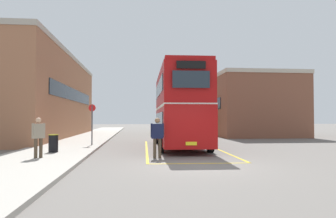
{
  "coord_description": "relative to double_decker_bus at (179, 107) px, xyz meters",
  "views": [
    {
      "loc": [
        -2.32,
        -11.68,
        1.8
      ],
      "look_at": [
        -0.1,
        10.19,
        2.44
      ],
      "focal_mm": 33.46,
      "sensor_mm": 36.0,
      "label": 1
    }
  ],
  "objects": [
    {
      "name": "ground_plane",
      "position": [
        -0.33,
        6.84,
        -2.51
      ],
      "size": [
        135.6,
        135.6,
        0.0
      ],
      "primitive_type": "plane",
      "color": "#66605B"
    },
    {
      "name": "sidewalk_left",
      "position": [
        -6.83,
        9.24,
        -2.44
      ],
      "size": [
        4.0,
        57.6,
        0.14
      ],
      "primitive_type": "cube",
      "color": "#A39E93",
      "rests_on": "ground"
    },
    {
      "name": "brick_building_left",
      "position": [
        -11.33,
        10.7,
        1.26
      ],
      "size": [
        5.93,
        22.82,
        7.53
      ],
      "color": "#9E6647",
      "rests_on": "ground"
    },
    {
      "name": "depot_building_right",
      "position": [
        9.14,
        15.47,
        0.58
      ],
      "size": [
        8.08,
        16.71,
        6.18
      ],
      "color": "brown",
      "rests_on": "ground"
    },
    {
      "name": "double_decker_bus",
      "position": [
        0.0,
        0.0,
        0.0
      ],
      "size": [
        3.05,
        10.1,
        4.75
      ],
      "color": "black",
      "rests_on": "ground"
    },
    {
      "name": "single_deck_bus",
      "position": [
        2.57,
        16.49,
        -0.88
      ],
      "size": [
        3.37,
        8.33,
        3.02
      ],
      "color": "black",
      "rests_on": "ground"
    },
    {
      "name": "pedestrian_boarding",
      "position": [
        -1.71,
        -5.18,
        -1.45
      ],
      "size": [
        0.6,
        0.27,
        1.81
      ],
      "color": "#473828",
      "rests_on": "ground"
    },
    {
      "name": "pedestrian_waiting_near",
      "position": [
        -6.71,
        -5.71,
        -1.4
      ],
      "size": [
        0.51,
        0.48,
        1.68
      ],
      "color": "#473828",
      "rests_on": "sidewalk_left"
    },
    {
      "name": "litter_bin",
      "position": [
        -6.68,
        -3.49,
        -1.93
      ],
      "size": [
        0.48,
        0.48,
        0.87
      ],
      "color": "black",
      "rests_on": "sidewalk_left"
    },
    {
      "name": "bus_stop_sign",
      "position": [
        -5.39,
        0.56,
        -0.85
      ],
      "size": [
        0.44,
        0.08,
        2.52
      ],
      "color": "#4C4C51",
      "rests_on": "sidewalk_left"
    },
    {
      "name": "bay_marking_yellow",
      "position": [
        -0.02,
        -1.89,
        -2.51
      ],
      "size": [
        4.53,
        12.14,
        0.01
      ],
      "color": "gold",
      "rests_on": "ground"
    }
  ]
}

